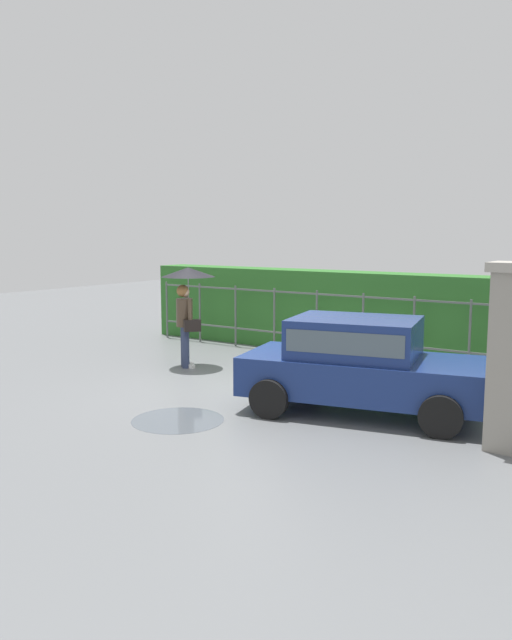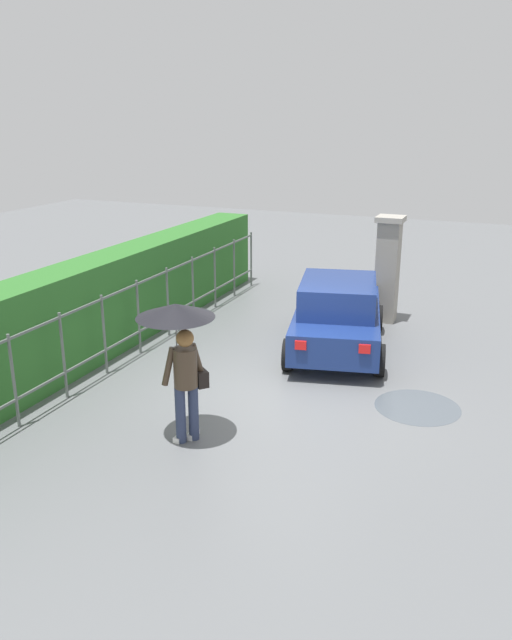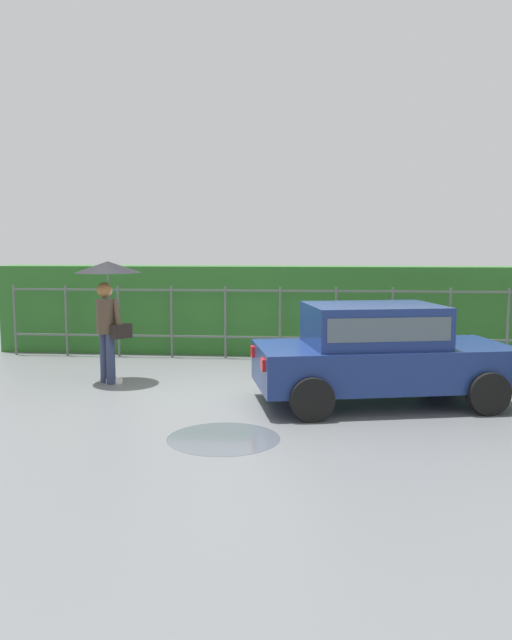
% 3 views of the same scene
% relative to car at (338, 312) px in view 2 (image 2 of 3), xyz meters
% --- Properties ---
extents(ground_plane, '(40.00, 40.00, 0.00)m').
position_rel_car_xyz_m(ground_plane, '(-2.26, 0.21, -0.80)').
color(ground_plane, slate).
extents(car, '(3.97, 2.50, 1.48)m').
position_rel_car_xyz_m(car, '(0.00, 0.00, 0.00)').
color(car, navy).
rests_on(car, ground).
extents(pedestrian, '(1.11, 1.11, 2.08)m').
position_rel_car_xyz_m(pedestrian, '(-4.44, 1.07, 0.78)').
color(pedestrian, '#2D3856').
rests_on(pedestrian, ground).
extents(gate_pillar, '(0.60, 0.60, 2.42)m').
position_rel_car_xyz_m(gate_pillar, '(2.32, -0.50, 0.44)').
color(gate_pillar, gray).
rests_on(gate_pillar, ground).
extents(fence_section, '(11.45, 0.05, 1.50)m').
position_rel_car_xyz_m(fence_section, '(-1.65, 3.59, 0.02)').
color(fence_section, '#59605B').
rests_on(fence_section, ground).
extents(hedge_row, '(12.40, 0.90, 1.90)m').
position_rel_car_xyz_m(hedge_row, '(-1.65, 4.35, 0.15)').
color(hedge_row, '#2D6B28').
rests_on(hedge_row, ground).
extents(puddle_near, '(1.39, 1.39, 0.00)m').
position_rel_car_xyz_m(puddle_near, '(-2.04, -1.95, -0.80)').
color(puddle_near, '#4C545B').
rests_on(puddle_near, ground).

